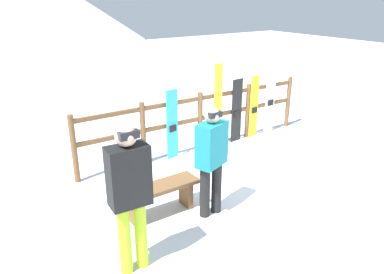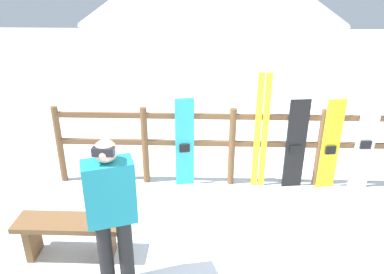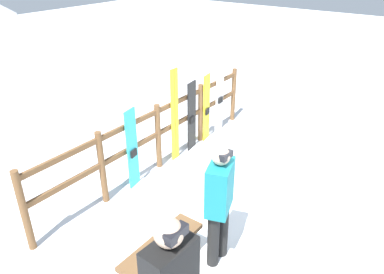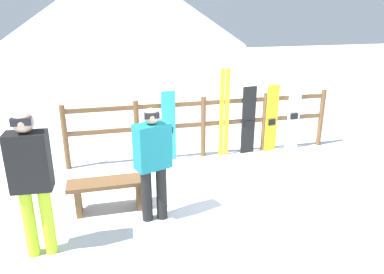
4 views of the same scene
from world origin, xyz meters
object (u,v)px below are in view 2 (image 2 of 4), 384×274
bench (69,231)px  snowboard_yellow (331,145)px  snowboard_black_stripe (296,145)px  snowboard_white (366,139)px  ski_pair_yellow (261,132)px  snowboard_cyan (185,143)px  person_teal (111,207)px

bench → snowboard_yellow: size_ratio=0.84×
snowboard_black_stripe → snowboard_white: 0.99m
snowboard_black_stripe → snowboard_white: bearing=0.0°
snowboard_black_stripe → ski_pair_yellow: bearing=179.6°
snowboard_yellow → snowboard_white: bearing=0.0°
bench → snowboard_white: 4.15m
snowboard_cyan → snowboard_white: bearing=0.0°
person_teal → bench: bearing=147.5°
snowboard_cyan → bench: bearing=-126.2°
snowboard_cyan → snowboard_black_stripe: bearing=0.0°
person_teal → snowboard_cyan: (0.59, 2.02, -0.25)m
ski_pair_yellow → snowboard_cyan: bearing=-179.8°
snowboard_black_stripe → bench: bearing=-149.8°
person_teal → ski_pair_yellow: 2.64m
bench → snowboard_cyan: 2.05m
person_teal → snowboard_cyan: person_teal is taller
snowboard_yellow → snowboard_white: snowboard_white is taller
snowboard_cyan → snowboard_white: 2.60m
snowboard_black_stripe → snowboard_yellow: 0.50m
bench → snowboard_white: bearing=23.3°
snowboard_cyan → snowboard_yellow: (2.11, 0.00, 0.01)m
bench → snowboard_cyan: snowboard_cyan is taller
ski_pair_yellow → snowboard_yellow: ski_pair_yellow is taller
snowboard_cyan → snowboard_black_stripe: (1.61, 0.00, 0.00)m
bench → person_teal: (0.61, -0.39, 0.59)m
ski_pair_yellow → bench: bearing=-144.5°
ski_pair_yellow → person_teal: bearing=-129.8°
bench → ski_pair_yellow: ski_pair_yellow is taller
person_teal → ski_pair_yellow: bearing=50.2°
person_teal → snowboard_black_stripe: bearing=42.6°
bench → snowboard_yellow: snowboard_yellow is taller
snowboard_yellow → snowboard_cyan: bearing=-180.0°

